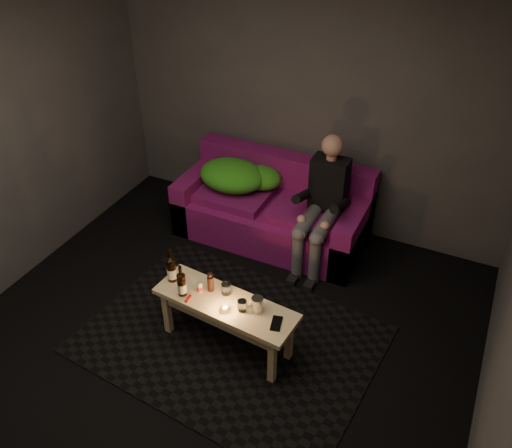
{
  "coord_description": "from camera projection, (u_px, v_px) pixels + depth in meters",
  "views": [
    {
      "loc": [
        1.62,
        -2.3,
        3.34
      ],
      "look_at": [
        -0.05,
        1.18,
        0.57
      ],
      "focal_mm": 38.0,
      "sensor_mm": 36.0,
      "label": 1
    }
  ],
  "objects": [
    {
      "name": "tealight",
      "position": [
        225.0,
        308.0,
        4.02
      ],
      "size": [
        0.05,
        0.05,
        0.04
      ],
      "color": "white",
      "rests_on": "coffee_table"
    },
    {
      "name": "red_lighter",
      "position": [
        188.0,
        299.0,
        4.13
      ],
      "size": [
        0.02,
        0.08,
        0.01
      ],
      "primitive_type": "cube",
      "rotation": [
        0.0,
        0.0,
        0.03
      ],
      "color": "red",
      "rests_on": "coffee_table"
    },
    {
      "name": "salt_shaker",
      "position": [
        200.0,
        287.0,
        4.17
      ],
      "size": [
        0.05,
        0.05,
        0.09
      ],
      "primitive_type": "cylinder",
      "rotation": [
        0.0,
        0.0,
        0.18
      ],
      "color": "silver",
      "rests_on": "coffee_table"
    },
    {
      "name": "beer_bottle_b",
      "position": [
        182.0,
        284.0,
        4.12
      ],
      "size": [
        0.07,
        0.07,
        0.28
      ],
      "color": "black",
      "rests_on": "coffee_table"
    },
    {
      "name": "tumbler_front",
      "position": [
        242.0,
        306.0,
        4.01
      ],
      "size": [
        0.08,
        0.08,
        0.09
      ],
      "primitive_type": "cylinder",
      "rotation": [
        0.0,
        0.0,
        0.11
      ],
      "color": "white",
      "rests_on": "coffee_table"
    },
    {
      "name": "sofa",
      "position": [
        274.0,
        211.0,
        5.42
      ],
      "size": [
        1.85,
        0.83,
        0.8
      ],
      "color": "#660D50",
      "rests_on": "floor"
    },
    {
      "name": "room",
      "position": [
        217.0,
        151.0,
        3.59
      ],
      "size": [
        4.5,
        4.5,
        4.5
      ],
      "color": "silver",
      "rests_on": "ground"
    },
    {
      "name": "coffee_table",
      "position": [
        226.0,
        310.0,
        4.15
      ],
      "size": [
        1.17,
        0.47,
        0.47
      ],
      "rotation": [
        0.0,
        0.0,
        -0.09
      ],
      "color": "#ECC88A",
      "rests_on": "rug"
    },
    {
      "name": "person",
      "position": [
        323.0,
        202.0,
        4.91
      ],
      "size": [
        0.33,
        0.77,
        1.24
      ],
      "color": "black",
      "rests_on": "sofa"
    },
    {
      "name": "beer_bottle_a",
      "position": [
        171.0,
        269.0,
        4.24
      ],
      "size": [
        0.08,
        0.08,
        0.31
      ],
      "color": "black",
      "rests_on": "coffee_table"
    },
    {
      "name": "pepper_mill",
      "position": [
        211.0,
        284.0,
        4.17
      ],
      "size": [
        0.05,
        0.05,
        0.13
      ],
      "primitive_type": "cylinder",
      "rotation": [
        0.0,
        0.0,
        -0.08
      ],
      "color": "black",
      "rests_on": "coffee_table"
    },
    {
      "name": "smartphone",
      "position": [
        276.0,
        323.0,
        3.92
      ],
      "size": [
        0.11,
        0.16,
        0.01
      ],
      "primitive_type": "cube",
      "rotation": [
        0.0,
        0.0,
        0.24
      ],
      "color": "black",
      "rests_on": "coffee_table"
    },
    {
      "name": "floor",
      "position": [
        197.0,
        365.0,
        4.2
      ],
      "size": [
        4.5,
        4.5,
        0.0
      ],
      "primitive_type": "plane",
      "color": "black",
      "rests_on": "ground"
    },
    {
      "name": "tumbler_back",
      "position": [
        226.0,
        289.0,
        4.16
      ],
      "size": [
        0.1,
        0.1,
        0.09
      ],
      "primitive_type": "cylinder",
      "rotation": [
        0.0,
        0.0,
        -0.33
      ],
      "color": "white",
      "rests_on": "coffee_table"
    },
    {
      "name": "rug",
      "position": [
        230.0,
        339.0,
        4.41
      ],
      "size": [
        2.42,
        1.86,
        0.01
      ],
      "primitive_type": "cube",
      "rotation": [
        0.0,
        0.0,
        -0.09
      ],
      "color": "black",
      "rests_on": "floor"
    },
    {
      "name": "green_blanket",
      "position": [
        238.0,
        176.0,
        5.37
      ],
      "size": [
        0.82,
        0.56,
        0.28
      ],
      "color": "#319B1C",
      "rests_on": "sofa"
    },
    {
      "name": "steel_cup",
      "position": [
        257.0,
        304.0,
        4.0
      ],
      "size": [
        0.11,
        0.11,
        0.12
      ],
      "primitive_type": "cylinder",
      "rotation": [
        0.0,
        0.0,
        -0.24
      ],
      "color": "silver",
      "rests_on": "coffee_table"
    }
  ]
}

